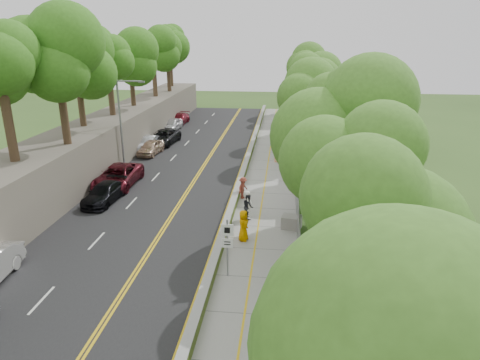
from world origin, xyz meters
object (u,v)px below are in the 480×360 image
Objects in this scene: signpost at (227,242)px; construction_barrel at (277,158)px; painter_0 at (243,226)px; person_far at (285,143)px; streetlight at (123,118)px; car_2 at (118,176)px; concrete_block at (292,222)px.

construction_barrel is (1.95, 20.63, -1.51)m from signpost.
person_far is at bearing 4.62° from painter_0.
streetlight reaches higher than construction_barrel.
car_2 is (0.98, -4.57, -3.78)m from streetlight.
concrete_block is 0.64× the size of painter_0.
streetlight is 20.72m from signpost.
signpost is at bearing -50.16° from car_2.
person_far is (0.73, 4.05, 0.41)m from construction_barrel.
concrete_block is 0.74× the size of person_far.
signpost is 20.78m from construction_barrel.
painter_0 is 20.79m from person_far.
construction_barrel is at bearing 84.60° from signpost.
construction_barrel is 16.70m from painter_0.
painter_0 is 1.15× the size of person_far.
car_2 reaches higher than person_far.
person_far reaches higher than construction_barrel.
painter_0 is (-1.55, -16.61, 0.54)m from construction_barrel.
car_2 is (-13.78, 6.43, 0.41)m from concrete_block.
streetlight is 2.58× the size of signpost.
person_far is at bearing 83.80° from signpost.
signpost is at bearing -55.92° from streetlight.
streetlight is 18.88m from concrete_block.
signpost is 1.64× the size of painter_0.
person_far is (13.21, 12.24, 0.00)m from car_2.
streetlight is 4.24× the size of painter_0.
car_2 is at bearing 155.00° from concrete_block.
signpost reaches higher than concrete_block.
construction_barrel is 0.43× the size of painter_0.
signpost reaches higher than construction_barrel.
streetlight is 6.01m from car_2.
signpost is (11.51, -17.02, -2.68)m from streetlight.
car_2 is (-12.48, -8.19, 0.41)m from construction_barrel.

